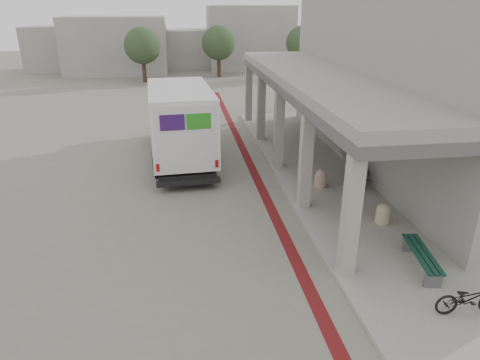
{
  "coord_description": "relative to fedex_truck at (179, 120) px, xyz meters",
  "views": [
    {
      "loc": [
        -1.95,
        -12.47,
        6.59
      ],
      "look_at": [
        -0.25,
        -0.47,
        1.6
      ],
      "focal_mm": 32.0,
      "sensor_mm": 36.0,
      "label": 1
    }
  ],
  "objects": [
    {
      "name": "ground",
      "position": [
        2.02,
        -6.38,
        -1.82
      ],
      "size": [
        120.0,
        120.0,
        0.0
      ],
      "primitive_type": "plane",
      "color": "slate",
      "rests_on": "ground"
    },
    {
      "name": "bike_lane_stripe",
      "position": [
        3.02,
        -4.38,
        -1.81
      ],
      "size": [
        0.35,
        40.0,
        0.01
      ],
      "primitive_type": "cube",
      "color": "#5F1314",
      "rests_on": "ground"
    },
    {
      "name": "sidewalk",
      "position": [
        6.02,
        -6.38,
        -1.76
      ],
      "size": [
        4.4,
        28.0,
        0.12
      ],
      "primitive_type": "cube",
      "color": "gray",
      "rests_on": "ground"
    },
    {
      "name": "transit_building",
      "position": [
        8.85,
        -1.88,
        1.58
      ],
      "size": [
        7.6,
        17.0,
        7.0
      ],
      "color": "gray",
      "rests_on": "ground"
    },
    {
      "name": "distant_backdrop",
      "position": [
        -0.83,
        29.5,
        0.89
      ],
      "size": [
        28.0,
        10.0,
        6.5
      ],
      "color": "gray",
      "rests_on": "ground"
    },
    {
      "name": "tree_left",
      "position": [
        -2.98,
        21.62,
        1.36
      ],
      "size": [
        3.2,
        3.2,
        4.8
      ],
      "color": "#38281C",
      "rests_on": "ground"
    },
    {
      "name": "tree_mid",
      "position": [
        4.02,
        23.62,
        1.36
      ],
      "size": [
        3.2,
        3.2,
        4.8
      ],
      "color": "#38281C",
      "rests_on": "ground"
    },
    {
      "name": "tree_right",
      "position": [
        12.02,
        22.62,
        1.36
      ],
      "size": [
        3.2,
        3.2,
        4.8
      ],
      "color": "#38281C",
      "rests_on": "ground"
    },
    {
      "name": "fedex_truck",
      "position": [
        0.0,
        0.0,
        0.0
      ],
      "size": [
        2.96,
        8.13,
        3.41
      ],
      "rotation": [
        0.0,
        0.0,
        0.06
      ],
      "color": "black",
      "rests_on": "ground"
    },
    {
      "name": "bench",
      "position": [
        6.13,
        -10.02,
        -1.36
      ],
      "size": [
        0.76,
        2.04,
        0.47
      ],
      "rotation": [
        0.0,
        0.0,
        -0.17
      ],
      "color": "slate",
      "rests_on": "sidewalk"
    },
    {
      "name": "bollard_near",
      "position": [
        6.26,
        -7.47,
        -1.37
      ],
      "size": [
        0.44,
        0.44,
        0.65
      ],
      "color": "tan",
      "rests_on": "sidewalk"
    },
    {
      "name": "bollard_far",
      "position": [
        5.23,
        -4.36,
        -1.36
      ],
      "size": [
        0.45,
        0.45,
        0.67
      ],
      "color": "tan",
      "rests_on": "sidewalk"
    },
    {
      "name": "utility_cabinet",
      "position": [
        6.32,
        -4.67,
        -1.21
      ],
      "size": [
        0.48,
        0.62,
        0.98
      ],
      "primitive_type": "cube",
      "rotation": [
        0.0,
        0.0,
        -0.07
      ],
      "color": "slate",
      "rests_on": "sidewalk"
    },
    {
      "name": "bicycle_black",
      "position": [
        6.22,
        -11.84,
        -1.3
      ],
      "size": [
        1.56,
        0.62,
        0.8
      ],
      "primitive_type": "imported",
      "rotation": [
        0.0,
        0.0,
        1.51
      ],
      "color": "black",
      "rests_on": "sidewalk"
    }
  ]
}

